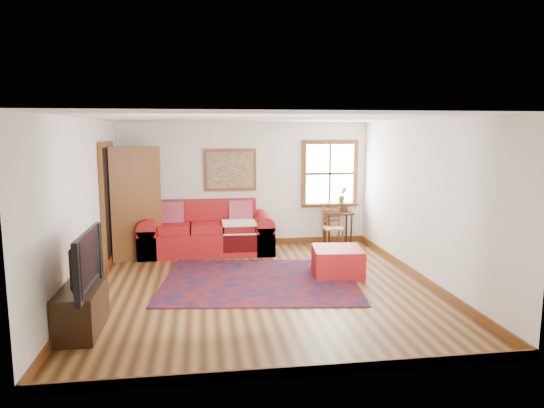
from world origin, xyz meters
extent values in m
plane|color=#402511|center=(0.00, 0.00, 0.00)|extent=(5.50, 5.50, 0.00)
cube|color=silver|center=(0.00, 2.75, 1.25)|extent=(5.00, 0.04, 2.50)
cube|color=silver|center=(0.00, -2.75, 1.25)|extent=(5.00, 0.04, 2.50)
cube|color=silver|center=(-2.50, 0.00, 1.25)|extent=(0.04, 5.50, 2.50)
cube|color=silver|center=(2.50, 0.00, 1.25)|extent=(0.04, 5.50, 2.50)
cube|color=white|center=(0.00, 0.00, 2.50)|extent=(5.00, 5.50, 0.04)
cube|color=brown|center=(0.00, 2.73, 0.06)|extent=(5.00, 0.03, 0.12)
cube|color=brown|center=(-2.48, 0.00, 0.06)|extent=(0.03, 5.50, 0.12)
cube|color=brown|center=(2.48, 0.00, 0.06)|extent=(0.03, 5.50, 0.12)
cube|color=white|center=(1.75, 2.73, 1.45)|extent=(1.00, 0.02, 1.20)
cube|color=brown|center=(1.75, 2.72, 2.09)|extent=(1.18, 0.06, 0.09)
cube|color=brown|center=(1.75, 2.72, 0.80)|extent=(1.18, 0.06, 0.09)
cube|color=brown|center=(1.21, 2.72, 1.45)|extent=(0.09, 0.06, 1.20)
cube|color=brown|center=(2.29, 2.72, 1.45)|extent=(0.09, 0.06, 1.20)
cube|color=brown|center=(1.75, 2.72, 1.45)|extent=(1.00, 0.04, 0.05)
cube|color=brown|center=(1.75, 2.65, 0.83)|extent=(1.15, 0.20, 0.04)
imported|color=#316021|center=(2.00, 2.63, 1.01)|extent=(0.18, 0.15, 0.33)
cube|color=black|center=(-2.49, 1.60, 1.02)|extent=(0.02, 0.90, 2.05)
cube|color=brown|center=(-2.46, 1.11, 1.02)|extent=(0.06, 0.09, 2.05)
cube|color=brown|center=(-2.46, 2.10, 1.02)|extent=(0.06, 0.09, 2.05)
cube|color=brown|center=(-2.46, 1.60, 2.09)|extent=(0.06, 1.08, 0.09)
cube|color=brown|center=(-2.04, 1.90, 1.02)|extent=(0.86, 0.35, 2.05)
cube|color=silver|center=(-2.04, 1.90, 1.13)|extent=(0.56, 0.22, 1.33)
cube|color=brown|center=(-0.30, 2.73, 1.55)|extent=(1.05, 0.04, 0.85)
cube|color=tan|center=(-0.30, 2.69, 1.55)|extent=(0.92, 0.03, 0.72)
cube|color=#58130C|center=(0.00, 0.29, 0.01)|extent=(3.24, 2.72, 0.02)
cube|color=maroon|center=(-0.78, 2.20, 0.22)|extent=(2.51, 1.04, 0.44)
cube|color=maroon|center=(-0.78, 2.58, 0.71)|extent=(1.95, 0.28, 0.54)
cube|color=maroon|center=(-1.86, 2.20, 0.27)|extent=(0.35, 1.04, 0.54)
cube|color=maroon|center=(0.29, 2.20, 0.27)|extent=(0.35, 1.04, 0.54)
cube|color=#C44C1B|center=(-1.45, 2.40, 0.74)|extent=(0.46, 0.22, 0.47)
cube|color=#C44C1B|center=(-0.12, 2.40, 0.74)|extent=(0.46, 0.22, 0.47)
cube|color=silver|center=(-0.18, 2.01, 0.60)|extent=(0.63, 0.57, 0.04)
cube|color=maroon|center=(1.30, 0.45, 0.22)|extent=(0.86, 0.86, 0.44)
cube|color=black|center=(1.89, 2.53, 0.66)|extent=(0.56, 0.42, 0.04)
cylinder|color=black|center=(1.66, 2.36, 0.32)|extent=(0.04, 0.04, 0.64)
cylinder|color=black|center=(2.12, 2.36, 0.32)|extent=(0.04, 0.04, 0.64)
cylinder|color=black|center=(1.66, 2.70, 0.32)|extent=(0.04, 0.04, 0.64)
cylinder|color=black|center=(2.12, 2.70, 0.32)|extent=(0.04, 0.04, 0.64)
cube|color=tan|center=(1.71, 2.25, 0.41)|extent=(0.39, 0.37, 0.04)
cylinder|color=brown|center=(1.54, 2.11, 0.19)|extent=(0.04, 0.04, 0.39)
cylinder|color=brown|center=(1.86, 2.09, 0.19)|extent=(0.04, 0.04, 0.39)
cylinder|color=brown|center=(1.55, 2.41, 0.41)|extent=(0.04, 0.04, 0.81)
cylinder|color=brown|center=(1.87, 2.39, 0.41)|extent=(0.04, 0.04, 0.81)
cube|color=brown|center=(1.71, 2.40, 0.63)|extent=(0.32, 0.04, 0.24)
cube|color=black|center=(-2.27, -1.32, 0.27)|extent=(0.44, 0.97, 0.53)
imported|color=black|center=(-2.25, -1.45, 0.87)|extent=(0.15, 1.18, 0.68)
cylinder|color=silver|center=(-2.22, -0.96, 0.62)|extent=(0.12, 0.12, 0.18)
cylinder|color=#FFA53F|center=(-2.22, -0.96, 0.59)|extent=(0.07, 0.07, 0.12)
camera|label=1|loc=(-0.84, -6.96, 2.32)|focal=32.00mm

